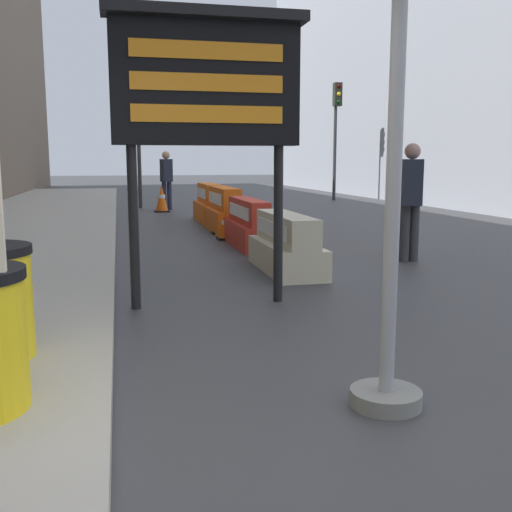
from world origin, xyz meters
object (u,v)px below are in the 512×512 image
(pedestrian_passerby, at_px, (411,192))
(jersey_barrier_orange_far, at_px, (224,212))
(traffic_light_far_side, at_px, (336,116))
(traffic_cone_near, at_px, (162,199))
(jersey_barrier_orange_near, at_px, (210,205))
(traffic_cone_far, at_px, (220,221))
(jersey_barrier_red_striped, at_px, (248,226))
(message_board, at_px, (206,84))
(jersey_barrier_cream, at_px, (286,246))
(traffic_cone_mid, at_px, (225,225))
(pedestrian_worker, at_px, (166,175))
(traffic_light_near_curb, at_px, (138,126))

(pedestrian_passerby, bearing_deg, jersey_barrier_orange_far, -136.36)
(traffic_light_far_side, bearing_deg, traffic_cone_near, -150.91)
(jersey_barrier_orange_near, bearing_deg, traffic_cone_far, -94.13)
(jersey_barrier_red_striped, bearing_deg, message_board, -107.61)
(jersey_barrier_cream, distance_m, traffic_cone_far, 4.34)
(message_board, xyz_separation_m, traffic_light_far_side, (7.14, 15.52, 0.89))
(message_board, relative_size, traffic_cone_mid, 5.16)
(jersey_barrier_red_striped, xyz_separation_m, traffic_cone_mid, (-0.23, 0.98, -0.09))
(traffic_cone_mid, distance_m, pedestrian_worker, 7.45)
(traffic_cone_near, xyz_separation_m, pedestrian_worker, (0.21, 0.78, 0.66))
(traffic_cone_mid, relative_size, traffic_cone_far, 1.01)
(jersey_barrier_cream, relative_size, jersey_barrier_red_striped, 0.92)
(message_board, xyz_separation_m, traffic_cone_mid, (1.08, 5.13, -1.96))
(jersey_barrier_red_striped, relative_size, traffic_cone_far, 3.60)
(jersey_barrier_cream, bearing_deg, traffic_cone_far, 92.54)
(jersey_barrier_orange_near, height_order, pedestrian_passerby, pedestrian_passerby)
(message_board, relative_size, traffic_cone_far, 5.20)
(pedestrian_worker, bearing_deg, jersey_barrier_red_striped, 174.03)
(jersey_barrier_orange_far, height_order, pedestrian_passerby, pedestrian_passerby)
(jersey_barrier_orange_far, bearing_deg, jersey_barrier_cream, -90.00)
(jersey_barrier_orange_far, xyz_separation_m, traffic_light_far_side, (5.83, 8.96, 2.71))
(message_board, relative_size, jersey_barrier_cream, 1.57)
(message_board, relative_size, traffic_cone_near, 3.72)
(traffic_cone_far, height_order, pedestrian_worker, pedestrian_worker)
(jersey_barrier_red_striped, height_order, pedestrian_worker, pedestrian_worker)
(traffic_light_near_curb, distance_m, pedestrian_worker, 1.84)
(jersey_barrier_red_striped, relative_size, jersey_barrier_orange_near, 1.15)
(jersey_barrier_orange_near, bearing_deg, pedestrian_worker, 101.12)
(traffic_light_far_side, height_order, pedestrian_worker, traffic_light_far_side)
(traffic_cone_near, distance_m, traffic_light_near_curb, 2.70)
(jersey_barrier_orange_far, relative_size, traffic_cone_far, 3.55)
(jersey_barrier_red_striped, xyz_separation_m, traffic_cone_far, (-0.19, 1.89, -0.09))
(jersey_barrier_cream, distance_m, traffic_light_near_curb, 11.88)
(message_board, distance_m, traffic_light_far_side, 17.11)
(traffic_light_near_curb, bearing_deg, pedestrian_worker, -43.90)
(jersey_barrier_red_striped, bearing_deg, traffic_light_near_curb, 99.47)
(jersey_barrier_orange_near, bearing_deg, traffic_cone_mid, -93.69)
(jersey_barrier_cream, height_order, traffic_cone_mid, jersey_barrier_cream)
(traffic_light_near_curb, distance_m, pedestrian_passerby, 11.85)
(traffic_cone_near, bearing_deg, traffic_light_near_curb, 110.12)
(message_board, distance_m, pedestrian_worker, 12.59)
(message_board, bearing_deg, jersey_barrier_orange_near, 81.41)
(jersey_barrier_orange_far, height_order, jersey_barrier_orange_near, jersey_barrier_orange_far)
(jersey_barrier_red_striped, relative_size, traffic_light_near_curb, 0.58)
(jersey_barrier_cream, xyz_separation_m, pedestrian_passerby, (2.01, 0.36, 0.69))
(message_board, bearing_deg, pedestrian_worker, 87.42)
(jersey_barrier_orange_far, bearing_deg, pedestrian_worker, 97.18)
(traffic_cone_far, relative_size, pedestrian_worker, 0.32)
(traffic_cone_far, bearing_deg, pedestrian_worker, 94.91)
(traffic_cone_near, height_order, traffic_light_far_side, traffic_light_far_side)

